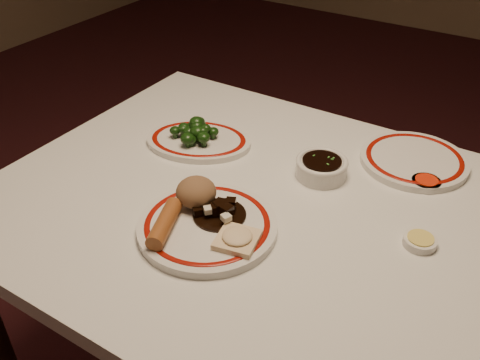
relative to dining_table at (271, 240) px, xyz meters
The scene contains 12 objects.
dining_table is the anchor object (origin of this frame).
main_plate 0.18m from the dining_table, 118.39° to the right, with size 0.30×0.30×0.02m.
rice_mound 0.21m from the dining_table, 143.12° to the right, with size 0.08×0.08×0.06m, color brown.
spring_roll 0.27m from the dining_table, 123.30° to the right, with size 0.03×0.03×0.12m, color #995425.
fried_wonton 0.19m from the dining_table, 87.22° to the right, with size 0.09×0.09×0.02m.
stirfry_heap 0.17m from the dining_table, 123.38° to the right, with size 0.11×0.11×0.03m.
broccoli_plate 0.32m from the dining_table, 156.06° to the left, with size 0.31×0.29×0.02m.
broccoli_pile 0.34m from the dining_table, 156.45° to the left, with size 0.11×0.12×0.05m.
soy_bowl 0.20m from the dining_table, 77.73° to the left, with size 0.11×0.11×0.04m.
sweet_sour_dish 0.36m from the dining_table, 44.55° to the left, with size 0.06×0.06×0.02m.
mustard_dish 0.31m from the dining_table, ahead, with size 0.06×0.06×0.02m.
far_plate 0.39m from the dining_table, 58.66° to the left, with size 0.28×0.28×0.02m.
Camera 1 is at (0.41, -0.78, 1.43)m, focal length 40.00 mm.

